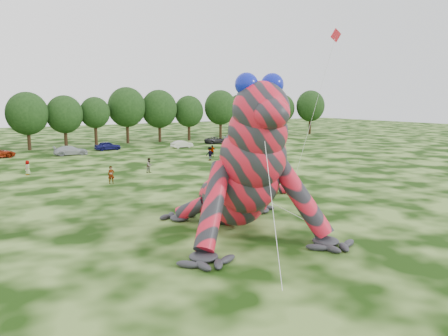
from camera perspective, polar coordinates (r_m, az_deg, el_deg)
The scene contains 25 objects.
ground at distance 30.69m, azimuth 12.97°, elevation -7.01°, with size 240.00×240.00×0.00m, color #16330A.
inflatable_gecko at distance 29.06m, azimuth 0.71°, elevation 2.20°, with size 16.53×19.62×9.81m, color red, non-canonical shape.
flying_kite at distance 44.16m, azimuth 14.03°, elevation 15.21°, with size 3.74×2.65×15.08m.
tree_7 at distance 78.31m, azimuth -24.26°, elevation 5.61°, with size 6.68×6.01×9.48m, color black, non-canonical shape.
tree_8 at distance 79.54m, azimuth -20.07°, elevation 5.71°, with size 6.14×5.53×8.94m, color black, non-canonical shape.
tree_9 at distance 81.18m, azimuth -16.46°, elevation 5.85°, with size 5.27×4.74×8.68m, color black, non-canonical shape.
tree_10 at distance 84.25m, azimuth -12.55°, elevation 6.73°, with size 7.09×6.38×10.50m, color black, non-canonical shape.
tree_11 at distance 86.28m, azimuth -8.44°, elevation 6.75°, with size 7.01×6.31×10.07m, color black, non-canonical shape.
tree_12 at distance 88.60m, azimuth -4.61°, elevation 6.52°, with size 5.99×5.39×8.97m, color black, non-canonical shape.
tree_13 at distance 91.57m, azimuth -0.46°, elevation 6.99°, with size 6.83×6.15×10.13m, color black, non-canonical shape.
tree_14 at distance 96.38m, azimuth 2.26°, elevation 6.88°, with size 6.82×6.14×9.40m, color black, non-canonical shape.
tree_15 at distance 98.55m, azimuth 5.00°, elevation 6.96°, with size 7.17×6.45×9.63m, color black, non-canonical shape.
tree_16 at distance 104.14m, azimuth 7.54°, elevation 6.96°, with size 6.26×5.63×9.37m, color black, non-canonical shape.
tree_17 at distance 106.41m, azimuth 11.20°, elevation 7.16°, with size 6.98×6.28×10.30m, color black, non-canonical shape.
car_3 at distance 69.03m, azimuth -19.40°, elevation 2.17°, with size 1.98×4.87×1.41m, color #A9AFB3.
car_4 at distance 73.98m, azimuth -14.96°, elevation 2.81°, with size 1.68×4.18×1.42m, color #131453.
car_5 at distance 75.11m, azimuth -5.52°, elevation 3.11°, with size 1.35×3.87×1.28m, color silver.
car_6 at distance 82.15m, azimuth -0.97°, elevation 3.66°, with size 2.10×4.56×1.27m, color #252527.
car_7 at distance 83.71m, azimuth 1.42°, elevation 3.79°, with size 1.91×4.70×1.36m, color white.
spectator_0 at distance 44.70m, azimuth -14.52°, elevation -0.88°, with size 0.65×0.42×1.77m, color gray.
spectator_1 at distance 50.34m, azimuth -9.71°, elevation 0.34°, with size 0.83×0.64×1.70m, color gray.
spectator_4 at distance 53.05m, azimuth -24.26°, elevation 0.05°, with size 0.79×0.51×1.61m, color gray.
spectator_5 at distance 45.32m, azimuth 2.51°, elevation -0.50°, with size 1.58×0.50×1.71m, color gray.
spectator_2 at distance 59.54m, azimuth -1.87°, elevation 1.87°, with size 1.20×0.69×1.85m, color gray.
spectator_3 at distance 63.05m, azimuth -1.53°, elevation 2.23°, with size 1.02×0.43×1.74m, color gray.
Camera 1 is at (-21.12, -20.64, 8.38)m, focal length 35.00 mm.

